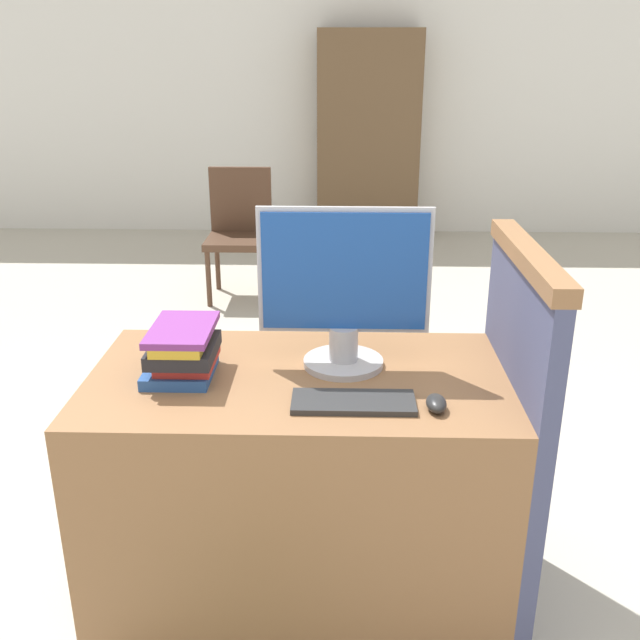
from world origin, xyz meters
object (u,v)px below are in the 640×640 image
(mouse, at_px, (436,403))
(far_chair, at_px, (239,227))
(keyboard, at_px, (353,402))
(book_stack, at_px, (183,352))
(monitor, at_px, (344,291))

(mouse, bearing_deg, far_chair, 106.81)
(keyboard, distance_m, book_stack, 0.53)
(monitor, relative_size, book_stack, 1.88)
(book_stack, bearing_deg, keyboard, -18.77)
(mouse, bearing_deg, monitor, 131.41)
(keyboard, height_order, book_stack, book_stack)
(monitor, distance_m, book_stack, 0.50)
(mouse, relative_size, far_chair, 0.10)
(monitor, distance_m, keyboard, 0.35)
(monitor, xyz_separation_m, keyboard, (0.03, -0.26, -0.23))
(mouse, bearing_deg, keyboard, 174.13)
(book_stack, relative_size, far_chair, 0.30)
(monitor, bearing_deg, far_chair, 103.86)
(monitor, bearing_deg, keyboard, -84.05)
(keyboard, bearing_deg, far_chair, 103.24)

